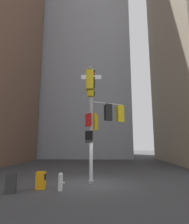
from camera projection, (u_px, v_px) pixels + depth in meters
ground at (91, 183)px, 10.89m from camera, size 120.00×120.00×0.00m
building_mid_block at (83, 46)px, 40.80m from camera, size 17.70×17.70×47.04m
signal_pole_assembly at (98, 111)px, 11.40m from camera, size 2.77×3.93×7.09m
fire_hydrant at (61, 181)px, 9.17m from camera, size 0.33×0.23×0.86m
newspaper_box at (41, 180)px, 9.51m from camera, size 0.45×0.36×0.86m
trash_bin at (11, 183)px, 8.72m from camera, size 0.52×0.52×0.91m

